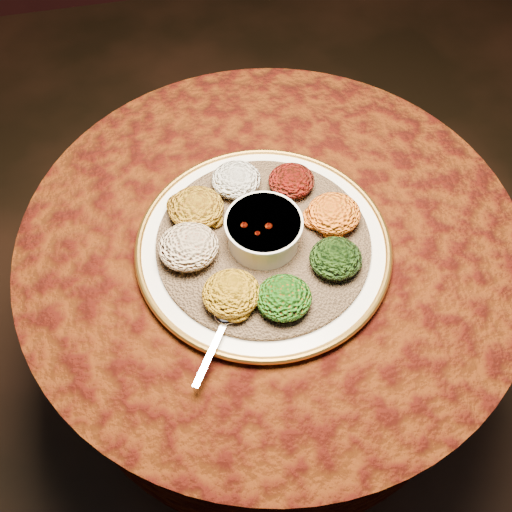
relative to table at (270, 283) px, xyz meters
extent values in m
plane|color=black|center=(0.00, 0.00, -0.55)|extent=(4.00, 4.00, 0.00)
cylinder|color=black|center=(0.00, 0.00, -0.53)|extent=(0.44, 0.44, 0.04)
cylinder|color=black|center=(0.00, 0.00, -0.21)|extent=(0.12, 0.12, 0.68)
cylinder|color=black|center=(0.00, 0.00, 0.15)|extent=(0.80, 0.80, 0.04)
cylinder|color=#391504|center=(0.00, 0.00, 0.00)|extent=(0.93, 0.93, 0.34)
cylinder|color=#391504|center=(0.00, 0.00, 0.17)|extent=(0.96, 0.96, 0.01)
cylinder|color=white|center=(-0.02, -0.03, 0.19)|extent=(0.58, 0.58, 0.02)
torus|color=gold|center=(-0.02, -0.03, 0.20)|extent=(0.47, 0.47, 0.01)
cylinder|color=olive|center=(-0.02, -0.03, 0.20)|extent=(0.52, 0.52, 0.01)
cylinder|color=silver|center=(-0.02, -0.03, 0.24)|extent=(0.13, 0.13, 0.06)
cylinder|color=silver|center=(-0.02, -0.03, 0.26)|extent=(0.14, 0.14, 0.01)
cylinder|color=#541304|center=(-0.02, -0.03, 0.25)|extent=(0.11, 0.11, 0.01)
ellipsoid|color=silver|center=(-0.11, -0.17, 0.21)|extent=(0.05, 0.03, 0.01)
cube|color=silver|center=(-0.15, -0.23, 0.21)|extent=(0.08, 0.11, 0.00)
ellipsoid|color=beige|center=(-0.05, 0.10, 0.23)|extent=(0.09, 0.09, 0.05)
ellipsoid|color=black|center=(0.06, 0.08, 0.23)|extent=(0.09, 0.08, 0.04)
ellipsoid|color=#B17E0E|center=(0.11, -0.01, 0.23)|extent=(0.10, 0.09, 0.05)
ellipsoid|color=black|center=(0.09, -0.11, 0.23)|extent=(0.09, 0.09, 0.04)
ellipsoid|color=#A83C0A|center=(-0.02, -0.16, 0.23)|extent=(0.09, 0.09, 0.04)
ellipsoid|color=#BC7F10|center=(-0.10, -0.14, 0.23)|extent=(0.10, 0.09, 0.05)
ellipsoid|color=maroon|center=(-0.16, -0.03, 0.23)|extent=(0.11, 0.10, 0.05)
ellipsoid|color=#A17413|center=(-0.13, 0.05, 0.23)|extent=(0.10, 0.10, 0.05)
camera|label=1|loc=(-0.16, -0.60, 1.05)|focal=40.00mm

